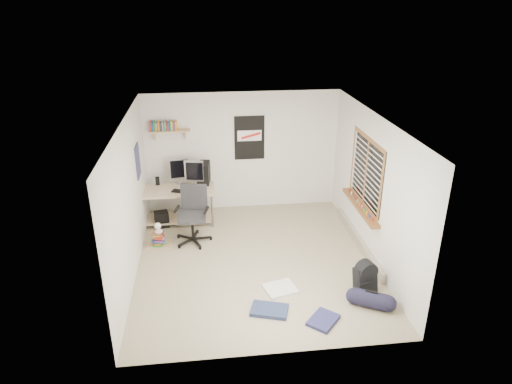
{
  "coord_description": "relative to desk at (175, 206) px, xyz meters",
  "views": [
    {
      "loc": [
        -0.78,
        -6.75,
        4.26
      ],
      "look_at": [
        0.06,
        0.31,
        1.17
      ],
      "focal_mm": 32.0,
      "sensor_mm": 36.0,
      "label": 1
    }
  ],
  "objects": [
    {
      "name": "speaker_left",
      "position": [
        -0.33,
        0.29,
        0.44
      ],
      "size": [
        0.09,
        0.09,
        0.16
      ],
      "primitive_type": "cube",
      "rotation": [
        0.0,
        0.0,
        0.13
      ],
      "color": "black",
      "rests_on": "desk"
    },
    {
      "name": "duffel_bag",
      "position": [
        2.97,
        -3.1,
        -0.22
      ],
      "size": [
        0.34,
        0.34,
        0.5
      ],
      "primitive_type": "cylinder",
      "rotation": [
        0.0,
        0.0,
        -0.5
      ],
      "color": "black",
      "rests_on": "floor"
    },
    {
      "name": "subwoofer",
      "position": [
        -0.27,
        -0.11,
        -0.22
      ],
      "size": [
        0.32,
        0.32,
        0.3
      ],
      "primitive_type": "cube",
      "rotation": [
        0.0,
        0.0,
        0.19
      ],
      "color": "black",
      "rests_on": "floor"
    },
    {
      "name": "desk",
      "position": [
        0.0,
        0.0,
        0.0
      ],
      "size": [
        1.67,
        0.91,
        0.73
      ],
      "primitive_type": "cube",
      "rotation": [
        0.0,
        0.0,
        -0.14
      ],
      "color": "tan",
      "rests_on": "floor"
    },
    {
      "name": "book_stack",
      "position": [
        -0.28,
        -0.89,
        -0.22
      ],
      "size": [
        0.41,
        0.34,
        0.27
      ],
      "primitive_type": "cube",
      "rotation": [
        0.0,
        0.0,
        -0.05
      ],
      "color": "brown",
      "rests_on": "floor"
    },
    {
      "name": "pc_tower",
      "position": [
        0.62,
        0.29,
        0.57
      ],
      "size": [
        0.25,
        0.43,
        0.43
      ],
      "primitive_type": "cube",
      "rotation": [
        0.0,
        0.0,
        -0.13
      ],
      "color": "black",
      "rests_on": "desk"
    },
    {
      "name": "ceiling",
      "position": [
        1.42,
        -1.64,
        2.14
      ],
      "size": [
        4.0,
        4.5,
        0.01
      ],
      "primitive_type": "cube",
      "color": "white",
      "rests_on": "ground"
    },
    {
      "name": "backpack",
      "position": [
        3.01,
        -2.72,
        -0.16
      ],
      "size": [
        0.38,
        0.33,
        0.43
      ],
      "primitive_type": "cube",
      "rotation": [
        0.0,
        0.0,
        0.26
      ],
      "color": "black",
      "rests_on": "floor"
    },
    {
      "name": "left_wall",
      "position": [
        -0.59,
        -1.64,
        0.89
      ],
      "size": [
        0.01,
        4.5,
        2.5
      ],
      "primitive_type": "cube",
      "color": "silver",
      "rests_on": "ground"
    },
    {
      "name": "jeans_a",
      "position": [
        1.47,
        -3.04,
        -0.33
      ],
      "size": [
        0.61,
        0.48,
        0.06
      ],
      "primitive_type": "cube",
      "rotation": [
        0.0,
        0.0,
        -0.3
      ],
      "color": "#212C4C",
      "rests_on": "floor"
    },
    {
      "name": "tshirt",
      "position": [
        1.72,
        -2.53,
        -0.34
      ],
      "size": [
        0.57,
        0.51,
        0.04
      ],
      "primitive_type": "cube",
      "rotation": [
        0.0,
        0.0,
        0.27
      ],
      "color": "silver",
      "rests_on": "floor"
    },
    {
      "name": "jeans_b",
      "position": [
        2.19,
        -3.35,
        -0.34
      ],
      "size": [
        0.54,
        0.55,
        0.06
      ],
      "primitive_type": "cube",
      "rotation": [
        0.0,
        0.0,
        0.85
      ],
      "color": "#232550",
      "rests_on": "floor"
    },
    {
      "name": "floor",
      "position": [
        1.42,
        -1.64,
        -0.37
      ],
      "size": [
        4.0,
        4.5,
        0.01
      ],
      "primitive_type": "cube",
      "color": "gray",
      "rests_on": "ground"
    },
    {
      "name": "baseboard_heater",
      "position": [
        3.37,
        -1.34,
        -0.28
      ],
      "size": [
        0.08,
        2.5,
        0.18
      ],
      "primitive_type": "cube",
      "color": "#B7B2A8",
      "rests_on": "floor"
    },
    {
      "name": "wall_shelf",
      "position": [
        -0.03,
        0.5,
        1.42
      ],
      "size": [
        0.8,
        0.22,
        0.24
      ],
      "primitive_type": "cube",
      "color": "tan",
      "rests_on": "back_wall"
    },
    {
      "name": "office_chair",
      "position": [
        0.35,
        -0.83,
        0.13
      ],
      "size": [
        0.85,
        0.85,
        1.08
      ],
      "primitive_type": "cube",
      "rotation": [
        0.0,
        0.0,
        -0.24
      ],
      "color": "#272629",
      "rests_on": "floor"
    },
    {
      "name": "speaker_right",
      "position": [
        0.52,
        0.22,
        0.46
      ],
      "size": [
        0.13,
        0.13,
        0.2
      ],
      "primitive_type": "cube",
      "rotation": [
        0.0,
        0.0,
        0.39
      ],
      "color": "black",
      "rests_on": "desk"
    },
    {
      "name": "back_wall",
      "position": [
        1.42,
        0.62,
        0.89
      ],
      "size": [
        4.0,
        0.01,
        2.5
      ],
      "primitive_type": "cube",
      "color": "silver",
      "rests_on": "ground"
    },
    {
      "name": "window",
      "position": [
        3.37,
        -1.34,
        1.08
      ],
      "size": [
        0.1,
        1.5,
        1.26
      ],
      "primitive_type": "cube",
      "color": "brown",
      "rests_on": "right_wall"
    },
    {
      "name": "poster_left_wall",
      "position": [
        -0.57,
        -0.44,
        1.14
      ],
      "size": [
        0.02,
        0.42,
        0.6
      ],
      "primitive_type": "cube",
      "color": "navy",
      "rests_on": "left_wall"
    },
    {
      "name": "monitor_right",
      "position": [
        0.41,
        0.12,
        0.57
      ],
      "size": [
        0.39,
        0.18,
        0.42
      ],
      "primitive_type": "cube",
      "rotation": [
        0.0,
        0.0,
        -0.23
      ],
      "color": "#A4A4A9",
      "rests_on": "desk"
    },
    {
      "name": "keyboard",
      "position": [
        0.19,
        -0.15,
        0.37
      ],
      "size": [
        0.47,
        0.29,
        0.02
      ],
      "primitive_type": "cube",
      "rotation": [
        0.0,
        0.0,
        -0.34
      ],
      "color": "black",
      "rests_on": "desk"
    },
    {
      "name": "right_wall",
      "position": [
        3.42,
        -1.64,
        0.89
      ],
      "size": [
        0.01,
        4.5,
        2.5
      ],
      "primitive_type": "cube",
      "color": "silver",
      "rests_on": "ground"
    },
    {
      "name": "poster_back_wall",
      "position": [
        1.57,
        0.59,
        1.19
      ],
      "size": [
        0.62,
        0.03,
        0.92
      ],
      "primitive_type": "cube",
      "color": "black",
      "rests_on": "back_wall"
    },
    {
      "name": "desk_lamp",
      "position": [
        -0.26,
        -0.91,
        0.02
      ],
      "size": [
        0.17,
        0.24,
        0.22
      ],
      "primitive_type": "cube",
      "rotation": [
        0.0,
        0.0,
        0.15
      ],
      "color": "white",
      "rests_on": "book_stack"
    },
    {
      "name": "monitor_left",
      "position": [
        0.12,
        0.29,
        0.57
      ],
      "size": [
        0.39,
        0.16,
        0.41
      ],
      "primitive_type": "cube",
      "rotation": [
        0.0,
        0.0,
        0.17
      ],
      "color": "#A8A7AC",
      "rests_on": "desk"
    }
  ]
}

